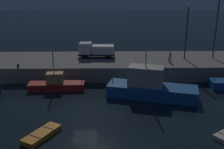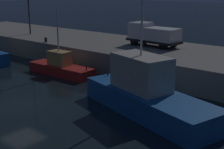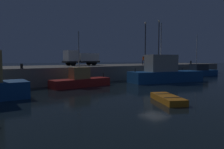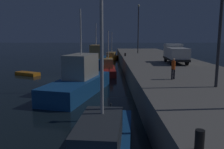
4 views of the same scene
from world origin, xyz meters
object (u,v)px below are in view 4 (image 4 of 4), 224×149
fishing_trawler_red (79,80)px  lamp_post_west (138,25)px  fishing_boat_orange (112,57)px  fishing_trawler_green (108,69)px  dockworker (173,67)px  lamp_post_east (221,14)px  utility_truck (176,53)px  bollard_central (125,55)px  bollard_west (200,141)px  fishing_boat_blue (96,58)px  rowboat_white_mid (28,74)px

fishing_trawler_red → lamp_post_west: size_ratio=1.17×
fishing_boat_orange → fishing_trawler_green: 20.84m
fishing_trawler_green → dockworker: fishing_trawler_green is taller
lamp_post_west → dockworker: lamp_post_west is taller
lamp_post_west → lamp_post_east: 30.78m
fishing_boat_orange → lamp_post_east: 40.20m
utility_truck → bollard_central: size_ratio=11.15×
fishing_boat_orange → utility_truck: bearing=16.6°
lamp_post_west → bollard_central: (6.82, -2.92, -5.05)m
fishing_trawler_red → lamp_post_east: bearing=55.5°
fishing_boat_orange → dockworker: size_ratio=4.75×
utility_truck → dockworker: bearing=-16.5°
lamp_post_west → bollard_west: bearing=-4.2°
fishing_trawler_red → fishing_boat_orange: bearing=174.0°
fishing_trawler_red → lamp_post_west: bearing=160.6°
dockworker → bollard_central: 21.31m
fishing_trawler_red → bollard_central: (-17.08, 5.52, 1.10)m
fishing_trawler_green → lamp_post_west: lamp_post_west is taller
fishing_trawler_red → lamp_post_west: 26.08m
fishing_boat_orange → lamp_post_west: bearing=30.8°
fishing_boat_orange → lamp_post_east: (39.18, 6.55, 6.22)m
fishing_trawler_red → fishing_boat_orange: 32.52m
fishing_trawler_red → bollard_central: 17.98m
lamp_post_west → bollard_west: size_ratio=14.28×
fishing_boat_blue → dockworker: (26.40, 7.38, 1.76)m
fishing_trawler_green → fishing_trawler_red: bearing=-13.3°
fishing_trawler_red → fishing_boat_blue: fishing_trawler_red is taller
fishing_trawler_green → dockworker: (15.60, 5.10, 2.35)m
lamp_post_west → dockworker: 28.34m
fishing_trawler_red → bollard_west: 16.57m
fishing_boat_orange → bollard_west: bearing=2.5°
bollard_west → bollard_central: bearing=-180.0°
fishing_trawler_red → fishing_boat_orange: fishing_trawler_red is taller
rowboat_white_mid → utility_truck: (3.91, 19.65, 3.12)m
fishing_boat_orange → bollard_central: 15.50m
lamp_post_east → fishing_trawler_green: bearing=-158.5°
bollard_central → utility_truck: bearing=28.1°
lamp_post_west → dockworker: (27.99, -0.61, -4.36)m
rowboat_white_mid → bollard_central: 15.68m
fishing_boat_orange → bollard_central: fishing_boat_orange is taller
fishing_trawler_green → lamp_post_west: (-12.39, 5.71, 6.71)m
fishing_trawler_red → bollard_west: (15.58, 5.52, 1.16)m
fishing_boat_blue → fishing_boat_orange: fishing_boat_blue is taller
fishing_boat_orange → dockworker: 36.78m
rowboat_white_mid → fishing_boat_blue: bearing=142.1°
fishing_trawler_green → dockworker: 16.58m
fishing_trawler_green → dockworker: bearing=18.1°
fishing_trawler_green → rowboat_white_mid: (0.84, -11.34, -0.50)m
fishing_boat_blue → fishing_boat_orange: 10.48m
fishing_trawler_green → utility_truck: size_ratio=1.23×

